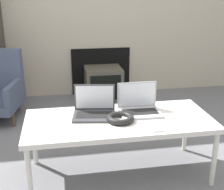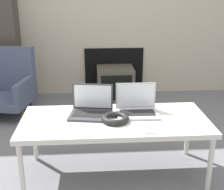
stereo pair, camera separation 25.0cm
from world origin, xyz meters
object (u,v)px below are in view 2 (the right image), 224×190
object	(u,v)px
laptop_left	(91,108)
armchair	(2,84)
headphones	(115,119)
laptop_right	(137,107)
phone	(149,129)
tv	(115,83)

from	to	relation	value
laptop_left	armchair	xyz separation A→B (m)	(-0.99, 1.25, -0.17)
laptop_left	headphones	world-z (taller)	laptop_left
laptop_left	laptop_right	distance (m)	0.34
laptop_left	laptop_right	size ratio (longest dim) A/B	1.10
laptop_right	laptop_left	bearing A→B (deg)	-179.58
laptop_left	armchair	world-z (taller)	armchair
laptop_right	armchair	distance (m)	1.84
armchair	phone	bearing A→B (deg)	-37.14
headphones	phone	xyz separation A→B (m)	(0.22, -0.15, -0.02)
phone	headphones	bearing A→B (deg)	144.55
laptop_left	tv	world-z (taller)	laptop_left
phone	armchair	bearing A→B (deg)	131.50
tv	laptop_left	bearing A→B (deg)	-100.65
armchair	laptop_right	bearing A→B (deg)	-31.80
laptop_left	tv	distance (m)	1.67
laptop_right	armchair	size ratio (longest dim) A/B	0.40
headphones	tv	distance (m)	1.79
laptop_right	headphones	bearing A→B (deg)	-139.74
tv	armchair	distance (m)	1.35
headphones	armchair	xyz separation A→B (m)	(-1.16, 1.40, -0.15)
armchair	headphones	bearing A→B (deg)	-39.05
laptop_right	phone	distance (m)	0.31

